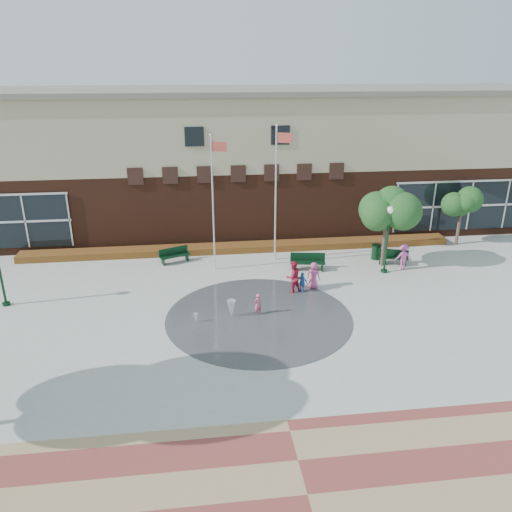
{
  "coord_description": "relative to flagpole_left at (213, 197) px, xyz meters",
  "views": [
    {
      "loc": [
        -2.62,
        -16.81,
        10.76
      ],
      "look_at": [
        0.0,
        4.0,
        2.6
      ],
      "focal_mm": 35.0,
      "sensor_mm": 36.0,
      "label": 1
    }
  ],
  "objects": [
    {
      "name": "ground",
      "position": [
        1.65,
        -8.85,
        -4.13
      ],
      "size": [
        120.0,
        120.0,
        0.0
      ],
      "primitive_type": "plane",
      "color": "#666056",
      "rests_on": "ground"
    },
    {
      "name": "plaza_concrete",
      "position": [
        1.65,
        -4.85,
        -4.13
      ],
      "size": [
        46.0,
        18.0,
        0.01
      ],
      "primitive_type": "cube",
      "color": "#A8A8A0",
      "rests_on": "ground"
    },
    {
      "name": "paver_band",
      "position": [
        1.65,
        -15.85,
        -4.13
      ],
      "size": [
        46.0,
        6.0,
        0.01
      ],
      "primitive_type": "cube",
      "color": "brown",
      "rests_on": "ground"
    },
    {
      "name": "splash_pad",
      "position": [
        1.65,
        -5.85,
        -4.13
      ],
      "size": [
        8.4,
        8.4,
        0.01
      ],
      "primitive_type": "cylinder",
      "color": "#383A3D",
      "rests_on": "ground"
    },
    {
      "name": "library_building",
      "position": [
        1.65,
        8.63,
        0.51
      ],
      "size": [
        44.4,
        10.4,
        9.2
      ],
      "color": "#4B2417",
      "rests_on": "ground"
    },
    {
      "name": "flower_bed",
      "position": [
        1.65,
        2.75,
        -4.13
      ],
      "size": [
        26.0,
        1.2,
        0.4
      ],
      "primitive_type": "cube",
      "color": "#A21610",
      "rests_on": "ground"
    },
    {
      "name": "flagpole_left",
      "position": [
        0.0,
        0.0,
        0.0
      ],
      "size": [
        0.85,
        0.27,
        7.42
      ],
      "rotation": [
        0.0,
        0.0,
        -0.24
      ],
      "color": "silver",
      "rests_on": "ground"
    },
    {
      "name": "flagpole_right",
      "position": [
        3.53,
        1.02,
        0.19
      ],
      "size": [
        0.89,
        0.43,
        7.73
      ],
      "rotation": [
        0.0,
        0.0,
        -0.4
      ],
      "color": "silver",
      "rests_on": "ground"
    },
    {
      "name": "lamp_right",
      "position": [
        9.14,
        -1.56,
        -1.81
      ],
      "size": [
        0.4,
        0.4,
        3.74
      ],
      "color": "black",
      "rests_on": "ground"
    },
    {
      "name": "bench_left",
      "position": [
        -2.27,
        1.32,
        -3.85
      ],
      "size": [
        1.79,
        1.13,
        0.88
      ],
      "rotation": [
        0.0,
        0.0,
        0.41
      ],
      "color": "black",
      "rests_on": "ground"
    },
    {
      "name": "bench_mid",
      "position": [
        5.04,
        -0.76,
        -3.82
      ],
      "size": [
        1.98,
        0.84,
        0.96
      ],
      "rotation": [
        0.0,
        0.0,
        -0.16
      ],
      "color": "black",
      "rests_on": "ground"
    },
    {
      "name": "bench_right",
      "position": [
        10.03,
        -0.53,
        -3.86
      ],
      "size": [
        1.77,
        0.98,
        0.86
      ],
      "rotation": [
        0.0,
        0.0,
        -0.31
      ],
      "color": "black",
      "rests_on": "ground"
    },
    {
      "name": "trash_can",
      "position": [
        9.37,
        0.41,
        -3.68
      ],
      "size": [
        0.55,
        0.55,
        0.9
      ],
      "color": "black",
      "rests_on": "ground"
    },
    {
      "name": "tree_mid",
      "position": [
        9.38,
        -0.59,
        -0.76
      ],
      "size": [
        2.75,
        2.75,
        4.63
      ],
      "color": "#43342A",
      "rests_on": "ground"
    },
    {
      "name": "tree_small_right",
      "position": [
        15.33,
        2.24,
        -1.42
      ],
      "size": [
        2.17,
        2.17,
        3.71
      ],
      "color": "#43342A",
      "rests_on": "ground"
    },
    {
      "name": "water_jet_a",
      "position": [
        0.43,
        -5.65,
        -4.13
      ],
      "size": [
        0.41,
        0.41,
        0.8
      ],
      "primitive_type": "cone",
      "rotation": [
        3.14,
        0.0,
        0.0
      ],
      "color": "white",
      "rests_on": "ground"
    },
    {
      "name": "water_jet_b",
      "position": [
        -1.18,
        -6.01,
        -4.13
      ],
      "size": [
        0.19,
        0.19,
        0.43
      ],
      "primitive_type": "cone",
      "rotation": [
        3.14,
        0.0,
        0.0
      ],
      "color": "white",
      "rests_on": "ground"
    },
    {
      "name": "child_splash",
      "position": [
        1.64,
        -5.56,
        -3.61
      ],
      "size": [
        0.45,
        0.39,
        1.04
      ],
      "primitive_type": "imported",
      "rotation": [
        0.0,
        0.0,
        3.61
      ],
      "color": "#D95779",
      "rests_on": "ground"
    },
    {
      "name": "adult_red",
      "position": [
        3.68,
        -3.4,
        -3.3
      ],
      "size": [
        0.99,
        0.9,
        1.66
      ],
      "primitive_type": "imported",
      "rotation": [
        0.0,
        0.0,
        3.56
      ],
      "color": "#B81E39",
      "rests_on": "ground"
    },
    {
      "name": "adult_pink",
      "position": [
        4.81,
        -3.07,
        -3.43
      ],
      "size": [
        0.82,
        0.73,
        1.4
      ],
      "primitive_type": "imported",
      "rotation": [
        0.0,
        0.0,
        2.6
      ],
      "color": "#C34681",
      "rests_on": "ground"
    },
    {
      "name": "child_blue",
      "position": [
        4.15,
        -3.51,
        -3.59
      ],
      "size": [
        0.64,
        0.63,
        1.08
      ],
      "primitive_type": "imported",
      "rotation": [
        0.0,
        0.0,
        2.36
      ],
      "color": "blue",
      "rests_on": "ground"
    },
    {
      "name": "person_bench",
      "position": [
        10.31,
        -1.24,
        -3.39
      ],
      "size": [
        0.99,
        0.61,
        1.48
      ],
      "primitive_type": "imported",
      "rotation": [
        0.0,
        0.0,
        3.08
      ],
      "color": "#D251A5",
      "rests_on": "ground"
    }
  ]
}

